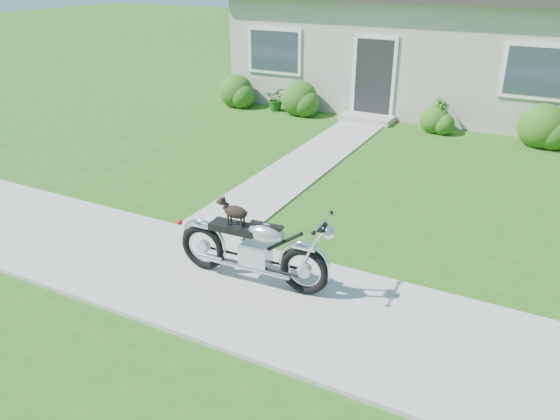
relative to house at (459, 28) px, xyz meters
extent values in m
plane|color=#235114|center=(0.00, -11.99, -2.16)|extent=(80.00, 80.00, 0.00)
cube|color=#9E9B93|center=(0.00, -11.99, -2.14)|extent=(24.00, 2.20, 0.04)
cube|color=#9E9B93|center=(-1.50, -6.99, -2.14)|extent=(1.20, 8.00, 0.03)
cube|color=beige|center=(0.00, 0.01, -0.66)|extent=(12.00, 6.00, 3.00)
cube|color=black|center=(-1.50, -3.02, -1.11)|extent=(1.00, 0.06, 2.10)
cube|color=#9E9B93|center=(-1.50, -3.37, -2.08)|extent=(1.40, 0.70, 0.16)
cube|color=#2D3847|center=(-4.50, -3.02, -0.56)|extent=(1.70, 0.05, 1.30)
cube|color=#2D3847|center=(2.50, -3.02, -0.56)|extent=(1.70, 0.05, 1.30)
sphere|color=#2A5516|center=(-3.45, -3.49, -1.73)|extent=(1.02, 1.02, 1.02)
sphere|color=#2A5516|center=(2.78, -3.49, -1.70)|extent=(1.07, 1.07, 1.07)
sphere|color=#2A5516|center=(-5.52, -3.49, -1.74)|extent=(0.99, 0.99, 0.99)
sphere|color=#2A5516|center=(0.33, -3.49, -1.85)|extent=(0.73, 0.73, 0.73)
imported|color=#174E14|center=(-4.20, -3.44, -1.81)|extent=(0.70, 0.64, 0.69)
imported|color=#346E1E|center=(0.44, -3.44, -1.73)|extent=(0.58, 0.58, 0.85)
torus|color=black|center=(0.60, -11.76, -1.78)|extent=(0.67, 0.14, 0.67)
torus|color=black|center=(-0.89, -11.83, -1.78)|extent=(0.67, 0.14, 0.67)
cube|color=#B7B7BB|center=(-0.09, -11.79, -1.73)|extent=(0.41, 0.26, 0.30)
ellipsoid|color=#B7B7BB|center=(0.08, -11.78, -1.36)|extent=(0.52, 0.32, 0.26)
cube|color=black|center=(-0.39, -11.81, -1.38)|extent=(0.66, 0.29, 0.09)
cube|color=silver|center=(0.60, -11.76, -1.44)|extent=(0.31, 0.16, 0.03)
cube|color=silver|center=(-0.89, -11.83, -1.44)|extent=(0.31, 0.16, 0.03)
cylinder|color=silver|center=(0.82, -11.74, -1.06)|extent=(0.06, 0.60, 0.03)
sphere|color=silver|center=(0.90, -11.74, -1.18)|extent=(0.18, 0.18, 0.17)
cylinder|color=silver|center=(-0.09, -11.92, -1.86)|extent=(1.10, 0.12, 0.06)
ellipsoid|color=black|center=(-0.36, -11.81, -1.15)|extent=(0.34, 0.17, 0.17)
sphere|color=black|center=(-0.57, -11.82, -1.04)|extent=(0.11, 0.11, 0.11)
cylinder|color=black|center=(-0.46, -11.77, -1.27)|extent=(0.03, 0.03, 0.13)
cylinder|color=black|center=(-0.46, -11.85, -1.27)|extent=(0.03, 0.03, 0.13)
cylinder|color=black|center=(-0.27, -11.76, -1.27)|extent=(0.03, 0.03, 0.13)
cylinder|color=black|center=(-0.27, -11.84, -1.27)|extent=(0.03, 0.03, 0.13)
torus|color=#CC3672|center=(-0.52, -11.81, -1.09)|extent=(0.06, 0.09, 0.09)
camera|label=1|loc=(3.09, -17.19, 1.80)|focal=35.00mm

